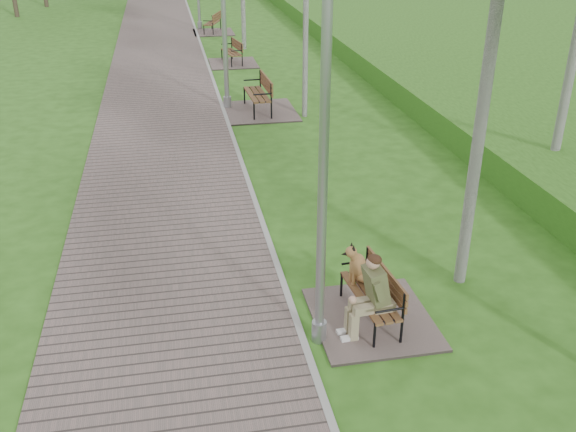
% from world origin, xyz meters
% --- Properties ---
extents(walkway, '(3.50, 67.00, 0.04)m').
position_xyz_m(walkway, '(-1.75, 21.50, 0.02)').
color(walkway, '#645651').
rests_on(walkway, ground).
extents(kerb, '(0.10, 67.00, 0.05)m').
position_xyz_m(kerb, '(0.00, 21.50, 0.03)').
color(kerb, '#999993').
rests_on(kerb, ground).
extents(embankment, '(14.00, 70.00, 1.60)m').
position_xyz_m(embankment, '(12.00, 20.00, 0.00)').
color(embankment, '#49912B').
rests_on(embankment, ground).
extents(bench_main, '(1.65, 1.84, 1.44)m').
position_xyz_m(bench_main, '(0.98, 6.17, 0.40)').
color(bench_main, '#645651').
rests_on(bench_main, ground).
extents(bench_second, '(2.06, 2.29, 1.27)m').
position_xyz_m(bench_second, '(0.95, 16.57, 0.24)').
color(bench_second, '#645651').
rests_on(bench_second, ground).
extents(bench_third, '(1.72, 1.91, 1.06)m').
position_xyz_m(bench_third, '(0.91, 22.82, 0.19)').
color(bench_third, '#645651').
rests_on(bench_third, ground).
extents(bench_far, '(1.81, 2.01, 1.11)m').
position_xyz_m(bench_far, '(0.73, 29.37, 0.21)').
color(bench_far, '#645651').
rests_on(bench_far, ground).
extents(lamp_post_near, '(0.20, 0.20, 5.22)m').
position_xyz_m(lamp_post_near, '(0.22, 5.89, 2.44)').
color(lamp_post_near, '#94969B').
rests_on(lamp_post_near, ground).
extents(lamp_post_second, '(0.23, 0.23, 5.91)m').
position_xyz_m(lamp_post_second, '(0.15, 17.13, 2.76)').
color(lamp_post_second, '#94969B').
rests_on(lamp_post_second, ground).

